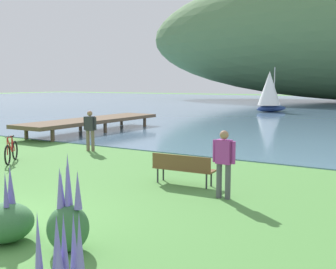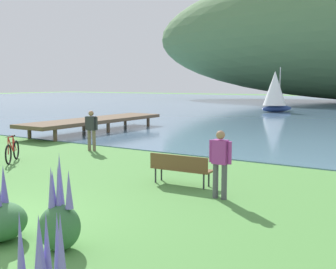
{
  "view_description": "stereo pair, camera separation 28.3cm",
  "coord_description": "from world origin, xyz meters",
  "px_view_note": "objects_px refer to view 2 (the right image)",
  "views": [
    {
      "loc": [
        7.34,
        -5.09,
        2.86
      ],
      "look_at": [
        -0.45,
        7.7,
        1.0
      ],
      "focal_mm": 44.21,
      "sensor_mm": 36.0,
      "label": 1
    },
    {
      "loc": [
        7.58,
        -4.94,
        2.86
      ],
      "look_at": [
        -0.45,
        7.7,
        1.0
      ],
      "focal_mm": 44.21,
      "sensor_mm": 36.0,
      "label": 2
    }
  ],
  "objects_px": {
    "bicycle_leaning_near_bench": "(12,151)",
    "sailboat_nearest_to_shore": "(275,91)",
    "person_at_shoreline": "(91,128)",
    "person_on_the_grass": "(220,160)",
    "park_bench_near_camera": "(180,167)"
  },
  "relations": [
    {
      "from": "bicycle_leaning_near_bench",
      "to": "sailboat_nearest_to_shore",
      "type": "xyz_separation_m",
      "value": [
        -0.2,
        30.58,
        1.71
      ]
    },
    {
      "from": "person_at_shoreline",
      "to": "sailboat_nearest_to_shore",
      "type": "height_order",
      "value": "sailboat_nearest_to_shore"
    },
    {
      "from": "person_at_shoreline",
      "to": "person_on_the_grass",
      "type": "relative_size",
      "value": 1.0
    },
    {
      "from": "bicycle_leaning_near_bench",
      "to": "person_at_shoreline",
      "type": "bearing_deg",
      "value": 77.84
    },
    {
      "from": "person_at_shoreline",
      "to": "sailboat_nearest_to_shore",
      "type": "xyz_separation_m",
      "value": [
        -0.93,
        27.17,
        1.13
      ]
    },
    {
      "from": "person_at_shoreline",
      "to": "person_on_the_grass",
      "type": "distance_m",
      "value": 8.64
    },
    {
      "from": "bicycle_leaning_near_bench",
      "to": "person_on_the_grass",
      "type": "xyz_separation_m",
      "value": [
        8.5,
        -0.36,
        0.58
      ]
    },
    {
      "from": "person_on_the_grass",
      "to": "sailboat_nearest_to_shore",
      "type": "xyz_separation_m",
      "value": [
        -8.7,
        30.94,
        1.13
      ]
    },
    {
      "from": "park_bench_near_camera",
      "to": "person_on_the_grass",
      "type": "xyz_separation_m",
      "value": [
        1.53,
        -0.66,
        0.46
      ]
    },
    {
      "from": "park_bench_near_camera",
      "to": "person_at_shoreline",
      "type": "bearing_deg",
      "value": 153.46
    },
    {
      "from": "person_at_shoreline",
      "to": "park_bench_near_camera",
      "type": "bearing_deg",
      "value": -26.54
    },
    {
      "from": "park_bench_near_camera",
      "to": "bicycle_leaning_near_bench",
      "type": "relative_size",
      "value": 1.28
    },
    {
      "from": "bicycle_leaning_near_bench",
      "to": "park_bench_near_camera",
      "type": "bearing_deg",
      "value": 2.44
    },
    {
      "from": "bicycle_leaning_near_bench",
      "to": "person_at_shoreline",
      "type": "height_order",
      "value": "person_at_shoreline"
    },
    {
      "from": "person_at_shoreline",
      "to": "person_on_the_grass",
      "type": "height_order",
      "value": "same"
    }
  ]
}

